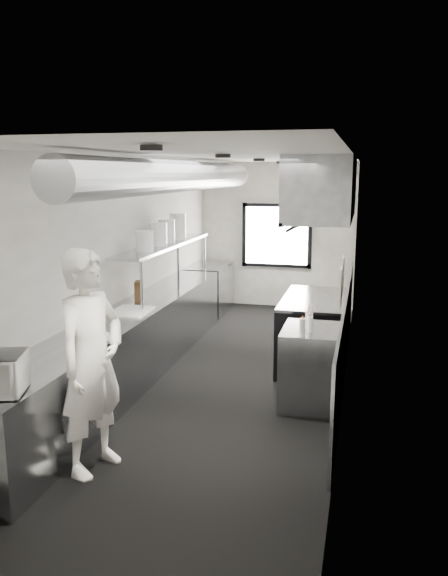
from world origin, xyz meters
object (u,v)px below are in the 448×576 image
Objects in this scene: far_work_table at (209,288)px; squeeze_bottle_e at (310,313)px; squeeze_bottle_d at (309,318)px; line_cook at (92,362)px; pass_shelf at (165,246)px; squeeze_bottle_c at (308,321)px; plate_stack_a at (145,241)px; cutting_board at (130,311)px; squeeze_bottle_a at (302,327)px; plate_stack_b at (159,234)px; range at (313,331)px; small_plate at (100,335)px; deli_tub_b at (17,363)px; knife_block at (139,291)px; prep_counter at (129,346)px; deli_tub_a at (19,360)px; plate_stack_d at (178,226)px; squeeze_bottle_b at (310,324)px; exhaust_hood at (322,189)px; plate_stack_c at (167,231)px; bottle_station at (311,367)px.

squeeze_bottle_e is at bearing -57.81° from far_work_table.
line_cook is at bearing -129.72° from squeeze_bottle_d.
squeeze_bottle_c is at bearing -36.44° from pass_shelf.
squeeze_bottle_e is (2.27, -0.53, -0.71)m from plate_stack_a.
squeeze_bottle_a reaches higher than cutting_board.
plate_stack_b is 1.85× the size of squeeze_bottle_d.
range is at bearing -1.96° from plate_stack_b.
plate_stack_a reaches higher than squeeze_bottle_a.
small_plate is 2.15m from squeeze_bottle_a.
squeeze_bottle_a is 0.67m from squeeze_bottle_e.
deli_tub_b is 3.14m from squeeze_bottle_d.
knife_block is at bearing 167.38° from squeeze_bottle_e.
deli_tub_a reaches higher than prep_counter.
knife_block is at bearing 29.31° from line_cook.
cutting_board is at bearing -88.05° from plate_stack_d.
line_cook is at bearing -77.54° from plate_stack_a.
plate_stack_b reaches higher than plate_stack_a.
prep_counter is at bearing 86.93° from deli_tub_b.
squeeze_bottle_b is at bearing -45.97° from plate_stack_d.
cutting_board is (0.03, -0.00, 0.46)m from prep_counter.
squeeze_bottle_b is (2.40, 1.80, 0.03)m from deli_tub_b.
plate_stack_b is (-2.31, 0.08, -0.66)m from exhaust_hood.
far_work_table is at bearing 88.26° from plate_stack_c.
cutting_board is (0.15, 2.14, -0.04)m from deli_tub_b.
knife_block is at bearing 90.30° from deli_tub_b.
deli_tub_a is at bearing -147.25° from squeeze_bottle_a.
line_cook reaches higher than squeeze_bottle_a.
line_cook is 14.17× the size of deli_tub_b.
cutting_board is 2.15× the size of plate_stack_a.
range is 4.04m from deli_tub_a.
deli_tub_a is at bearing -140.25° from squeeze_bottle_d.
range is at bearing -21.26° from plate_stack_d.
bottle_station is at bearing 38.72° from deli_tub_b.
knife_block is 1.34× the size of squeeze_bottle_e.
exhaust_hood is 3.20m from prep_counter.
plate_stack_d is at bearing 136.89° from squeeze_bottle_d.
plate_stack_b is at bearing 149.72° from squeeze_bottle_d.
prep_counter is 30.61× the size of squeeze_bottle_a.
range is 8.16× the size of squeeze_bottle_a.
exhaust_hood is 3.40m from small_plate.
plate_stack_c is 2.02× the size of squeeze_bottle_c.
plate_stack_b reaches higher than range.
small_plate reaches higher than bottle_station.
squeeze_bottle_c is (2.25, -3.89, 0.54)m from far_work_table.
line_cook is at bearing -74.39° from prep_counter.
plate_stack_d is 2.28× the size of squeeze_bottle_d.
line_cook is 11.71× the size of squeeze_bottle_b.
squeeze_bottle_a reaches higher than prep_counter.
far_work_table is 7.03× the size of squeeze_bottle_c.
knife_block is at bearing 89.59° from deli_tub_a.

